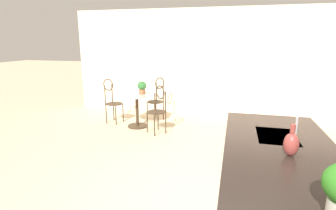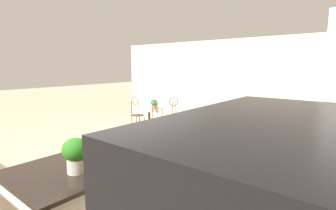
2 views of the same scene
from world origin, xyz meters
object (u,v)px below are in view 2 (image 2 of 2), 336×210
object	(u,v)px
chair_near_window	(171,113)
chair_by_island	(137,111)
chair_toward_desk	(157,119)
vase_on_counter	(134,140)
bistro_table	(149,119)
potted_plant_on_table	(154,103)
potted_plant_counter_far	(75,153)

from	to	relation	value
chair_near_window	chair_by_island	xyz separation A→B (m)	(0.47, -0.96, 0.00)
chair_toward_desk	vase_on_counter	size ratio (longest dim) A/B	3.62
bistro_table	chair_by_island	xyz separation A→B (m)	(-0.18, -0.69, 0.13)
bistro_table	chair_toward_desk	xyz separation A→B (m)	(0.34, 0.58, 0.13)
chair_by_island	vase_on_counter	size ratio (longest dim) A/B	3.62
potted_plant_on_table	chair_near_window	bearing A→B (deg)	160.97
chair_toward_desk	bistro_table	bearing A→B (deg)	-120.24
bistro_table	potted_plant_counter_far	size ratio (longest dim) A/B	2.25
chair_near_window	chair_toward_desk	bearing A→B (deg)	17.36
chair_near_window	potted_plant_counter_far	size ratio (longest dim) A/B	2.94
chair_toward_desk	vase_on_counter	bearing A→B (deg)	36.59
chair_near_window	vase_on_counter	bearing A→B (deg)	32.11
chair_near_window	vase_on_counter	world-z (taller)	vase_on_counter
bistro_table	chair_by_island	world-z (taller)	chair_by_island
bistro_table	vase_on_counter	world-z (taller)	vase_on_counter
bistro_table	chair_near_window	bearing A→B (deg)	157.17
bistro_table	chair_toward_desk	world-z (taller)	chair_toward_desk
chair_toward_desk	vase_on_counter	distance (m)	3.40
chair_by_island	potted_plant_counter_far	world-z (taller)	potted_plant_counter_far
bistro_table	potted_plant_on_table	size ratio (longest dim) A/B	2.82
chair_by_island	potted_plant_counter_far	xyz separation A→B (m)	(4.13, 3.39, 0.55)
chair_near_window	chair_by_island	distance (m)	1.07
chair_by_island	potted_plant_counter_far	bearing A→B (deg)	39.40
bistro_table	potted_plant_on_table	world-z (taller)	potted_plant_on_table
potted_plant_on_table	vase_on_counter	distance (m)	4.03
chair_near_window	chair_toward_desk	world-z (taller)	same
chair_near_window	vase_on_counter	xyz separation A→B (m)	(3.70, 2.32, 0.46)
bistro_table	vase_on_counter	size ratio (longest dim) A/B	2.78
potted_plant_on_table	potted_plant_counter_far	size ratio (longest dim) A/B	0.80
chair_by_island	potted_plant_counter_far	size ratio (longest dim) A/B	2.94
chair_by_island	potted_plant_on_table	world-z (taller)	chair_by_island
potted_plant_counter_far	chair_near_window	bearing A→B (deg)	-152.18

